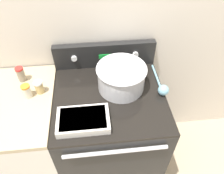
% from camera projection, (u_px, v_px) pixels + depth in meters
% --- Properties ---
extents(kitchen_wall, '(8.00, 0.05, 2.50)m').
position_uv_depth(kitchen_wall, '(103.00, 18.00, 1.44)').
color(kitchen_wall, beige).
rests_on(kitchen_wall, ground_plane).
extents(stove_range, '(0.73, 0.71, 0.90)m').
position_uv_depth(stove_range, '(110.00, 134.00, 1.74)').
color(stove_range, black).
rests_on(stove_range, ground_plane).
extents(control_panel, '(0.73, 0.07, 0.19)m').
position_uv_depth(control_panel, '(105.00, 55.00, 1.57)').
color(control_panel, black).
rests_on(control_panel, stove_range).
extents(side_counter, '(0.51, 0.68, 0.92)m').
position_uv_depth(side_counter, '(30.00, 141.00, 1.69)').
color(side_counter, silver).
rests_on(side_counter, ground_plane).
extents(mixing_bowl, '(0.32, 0.32, 0.17)m').
position_uv_depth(mixing_bowl, '(121.00, 77.00, 1.41)').
color(mixing_bowl, silver).
rests_on(mixing_bowl, stove_range).
extents(casserole_dish, '(0.30, 0.19, 0.05)m').
position_uv_depth(casserole_dish, '(83.00, 120.00, 1.25)').
color(casserole_dish, silver).
rests_on(casserole_dish, stove_range).
extents(ladle, '(0.07, 0.32, 0.07)m').
position_uv_depth(ladle, '(162.00, 88.00, 1.42)').
color(ladle, '#7AB2C6').
rests_on(ladle, stove_range).
extents(spice_jar_white_cap, '(0.06, 0.06, 0.09)m').
position_uv_depth(spice_jar_white_cap, '(39.00, 87.00, 1.39)').
color(spice_jar_white_cap, tan).
rests_on(spice_jar_white_cap, side_counter).
extents(spice_jar_orange_cap, '(0.06, 0.06, 0.09)m').
position_uv_depth(spice_jar_orange_cap, '(27.00, 91.00, 1.37)').
color(spice_jar_orange_cap, beige).
rests_on(spice_jar_orange_cap, side_counter).
extents(spice_jar_red_cap, '(0.05, 0.05, 0.11)m').
position_uv_depth(spice_jar_red_cap, '(21.00, 74.00, 1.47)').
color(spice_jar_red_cap, gray).
rests_on(spice_jar_red_cap, side_counter).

